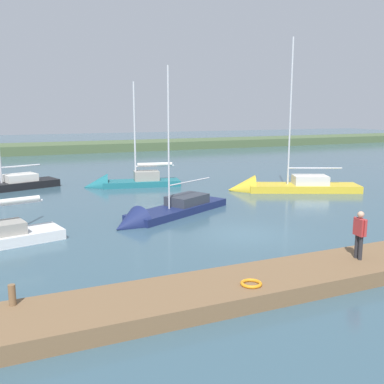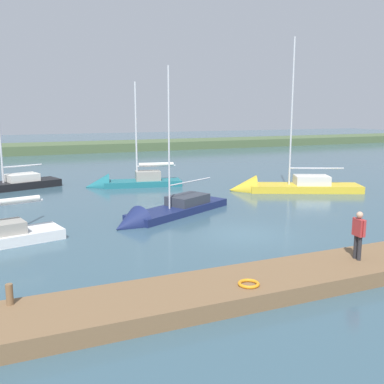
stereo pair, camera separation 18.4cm
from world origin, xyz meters
name	(u,v)px [view 1 (the left image)]	position (x,y,z in m)	size (l,w,h in m)	color
ground_plane	(244,234)	(0.00, 0.00, 0.00)	(200.00, 200.00, 0.00)	#385666
far_shoreline	(75,151)	(0.00, -47.40, 0.00)	(180.00, 8.00, 2.40)	#4C603D
dock_pier	(333,271)	(0.00, 5.98, 0.26)	(26.90, 2.57, 0.52)	brown
mooring_post_near	(12,295)	(10.22, 5.08, 0.81)	(0.19, 0.19, 0.58)	brown
life_ring_buoy	(251,284)	(3.60, 6.49, 0.57)	(0.66, 0.66, 0.10)	orange
sailboat_outer_mooring	(283,189)	(-8.38, -8.75, 0.18)	(9.37, 5.87, 11.65)	gold
sailboat_behind_pier	(165,215)	(2.21, -4.70, 0.15)	(8.08, 5.46, 8.88)	navy
sailboat_far_right	(125,184)	(1.50, -15.32, 0.17)	(7.49, 3.39, 8.78)	#1E6B75
person_on_dock	(360,231)	(-1.13, 5.95, 1.52)	(0.27, 0.65, 1.73)	#28282D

